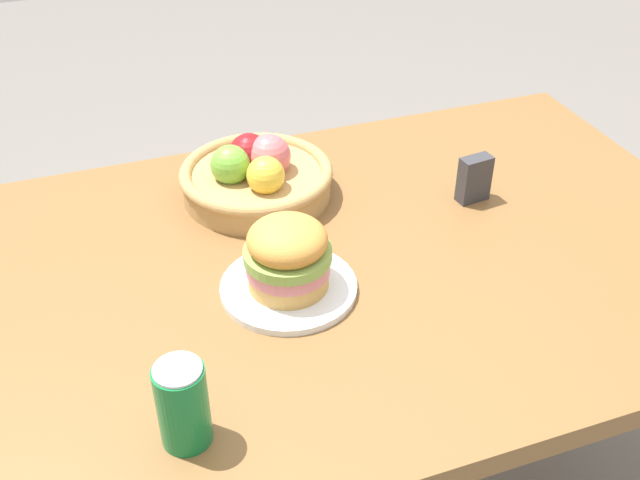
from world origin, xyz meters
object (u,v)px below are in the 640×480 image
object	(u,v)px
soda_can	(183,404)
napkin_holder	(474,179)
plate	(289,287)
fruit_basket	(256,176)
sandwich	(288,255)

from	to	relation	value
soda_can	napkin_holder	world-z (taller)	soda_can
plate	fruit_basket	xyz separation A→B (m)	(0.03, 0.29, 0.04)
soda_can	napkin_holder	xyz separation A→B (m)	(0.62, 0.38, -0.02)
sandwich	fruit_basket	size ratio (longest dim) A/B	0.48
plate	napkin_holder	size ratio (longest dim) A/B	2.45
soda_can	napkin_holder	size ratio (longest dim) A/B	1.40
sandwich	fruit_basket	distance (m)	0.29
sandwich	soda_can	xyz separation A→B (m)	(-0.21, -0.24, -0.01)
plate	soda_can	distance (m)	0.33
soda_can	fruit_basket	distance (m)	0.59
soda_can	fruit_basket	bearing A→B (deg)	65.27
fruit_basket	sandwich	bearing A→B (deg)	-95.95
sandwich	fruit_basket	bearing A→B (deg)	84.05
fruit_basket	napkin_holder	world-z (taller)	fruit_basket
fruit_basket	soda_can	bearing A→B (deg)	-114.73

